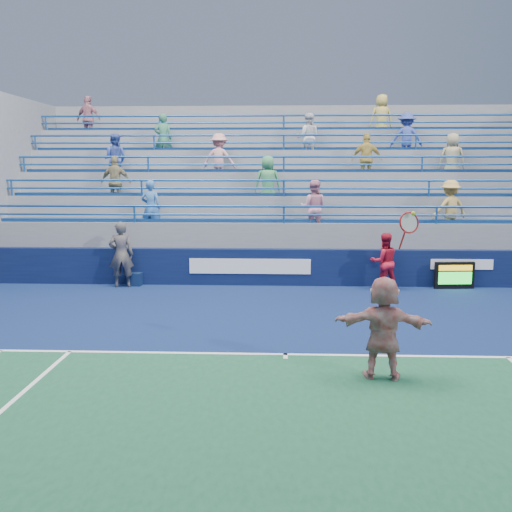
{
  "coord_description": "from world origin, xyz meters",
  "views": [
    {
      "loc": [
        -0.12,
        -10.28,
        3.46
      ],
      "look_at": [
        -0.66,
        2.5,
        1.5
      ],
      "focal_mm": 40.0,
      "sensor_mm": 36.0,
      "label": 1
    }
  ],
  "objects_px": {
    "serve_speed_board": "(454,276)",
    "judge_chair": "(135,278)",
    "line_judge": "(121,255)",
    "tennis_player": "(383,327)",
    "ball_girl": "(384,262)"
  },
  "relations": [
    {
      "from": "serve_speed_board",
      "to": "ball_girl",
      "type": "bearing_deg",
      "value": -173.2
    },
    {
      "from": "judge_chair",
      "to": "line_judge",
      "type": "distance_m",
      "value": 0.85
    },
    {
      "from": "serve_speed_board",
      "to": "line_judge",
      "type": "height_order",
      "value": "line_judge"
    },
    {
      "from": "tennis_player",
      "to": "judge_chair",
      "type": "bearing_deg",
      "value": 129.27
    },
    {
      "from": "serve_speed_board",
      "to": "judge_chair",
      "type": "bearing_deg",
      "value": 179.36
    },
    {
      "from": "tennis_player",
      "to": "ball_girl",
      "type": "xyz_separation_m",
      "value": [
        1.27,
        7.01,
        -0.04
      ]
    },
    {
      "from": "serve_speed_board",
      "to": "line_judge",
      "type": "bearing_deg",
      "value": -179.22
    },
    {
      "from": "tennis_player",
      "to": "line_judge",
      "type": "bearing_deg",
      "value": 131.73
    },
    {
      "from": "judge_chair",
      "to": "serve_speed_board",
      "type": "bearing_deg",
      "value": -0.64
    },
    {
      "from": "line_judge",
      "to": "ball_girl",
      "type": "xyz_separation_m",
      "value": [
        7.63,
        -0.12,
        -0.14
      ]
    },
    {
      "from": "serve_speed_board",
      "to": "judge_chair",
      "type": "xyz_separation_m",
      "value": [
        -9.37,
        0.1,
        -0.17
      ]
    },
    {
      "from": "tennis_player",
      "to": "serve_speed_board",
      "type": "bearing_deg",
      "value": 65.25
    },
    {
      "from": "judge_chair",
      "to": "line_judge",
      "type": "height_order",
      "value": "line_judge"
    },
    {
      "from": "serve_speed_board",
      "to": "ball_girl",
      "type": "xyz_separation_m",
      "value": [
        -2.08,
        -0.25,
        0.43
      ]
    },
    {
      "from": "judge_chair",
      "to": "tennis_player",
      "type": "relative_size",
      "value": 0.25
    }
  ]
}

